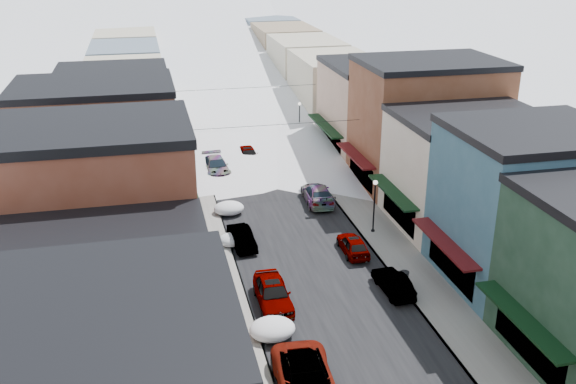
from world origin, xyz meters
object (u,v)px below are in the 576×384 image
car_white_suv (306,382)px  car_green_sedan (393,283)px  trash_can (404,279)px  car_silver_sedan (273,293)px  streetlamp_near (375,199)px  car_dark_hatch (242,238)px

car_white_suv → car_green_sedan: car_white_suv is taller
car_white_suv → trash_can: bearing=48.4°
car_silver_sedan → streetlamp_near: size_ratio=1.19×
trash_can → streetlamp_near: streetlamp_near is taller
car_green_sedan → trash_can: size_ratio=4.06×
car_silver_sedan → trash_can: (8.77, 0.19, -0.19)m
car_white_suv → streetlamp_near: (9.74, 17.30, 1.94)m
car_silver_sedan → car_green_sedan: bearing=-0.7°
car_dark_hatch → trash_can: bearing=-47.1°
car_dark_hatch → car_silver_sedan: bearing=-91.4°
car_dark_hatch → trash_can: car_dark_hatch is taller
car_silver_sedan → car_green_sedan: (7.86, -0.19, -0.18)m
streetlamp_near → car_dark_hatch: bearing=-179.9°
car_white_suv → streetlamp_near: size_ratio=1.48×
car_dark_hatch → streetlamp_near: 10.46m
car_white_suv → streetlamp_near: 19.95m
car_green_sedan → streetlamp_near: (1.78, 8.72, 2.13)m
car_white_suv → car_green_sedan: 11.70m
car_silver_sedan → car_dark_hatch: (-0.60, 8.51, -0.18)m
car_silver_sedan → car_dark_hatch: bearing=94.7°
car_green_sedan → streetlamp_near: size_ratio=0.98×
car_white_suv → car_silver_sedan: (0.10, 8.76, -0.01)m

